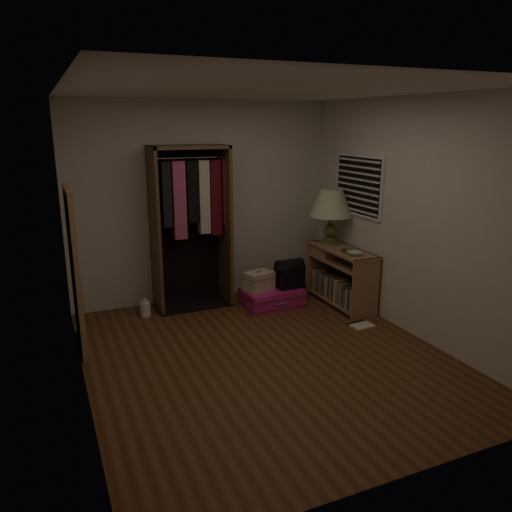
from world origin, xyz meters
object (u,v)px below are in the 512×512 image
at_px(console_bookshelf, 340,274).
at_px(table_lamp, 331,204).
at_px(black_bag, 290,273).
at_px(train_case, 259,281).
at_px(open_wardrobe, 192,213).
at_px(white_jug, 145,309).
at_px(pink_suitcase, 271,297).
at_px(floor_mirror, 75,271).

distance_m(console_bookshelf, table_lamp, 0.93).
xyz_separation_m(black_bag, table_lamp, (0.62, 0.04, 0.86)).
bearing_deg(table_lamp, black_bag, -176.34).
height_order(train_case, table_lamp, table_lamp).
bearing_deg(train_case, open_wardrobe, 131.85).
relative_size(train_case, white_jug, 1.88).
bearing_deg(white_jug, train_case, -10.85).
xyz_separation_m(open_wardrobe, black_bag, (1.15, -0.49, -0.79)).
xyz_separation_m(train_case, white_jug, (-1.41, 0.27, -0.26)).
xyz_separation_m(pink_suitcase, white_jug, (-1.58, 0.29, -0.02)).
height_order(open_wardrobe, table_lamp, open_wardrobe).
relative_size(floor_mirror, train_case, 4.08).
xyz_separation_m(black_bag, white_jug, (-1.83, 0.32, -0.33)).
height_order(console_bookshelf, white_jug, console_bookshelf).
bearing_deg(floor_mirror, train_case, 8.49).
height_order(console_bookshelf, pink_suitcase, console_bookshelf).
bearing_deg(train_case, pink_suitcase, -23.88).
distance_m(console_bookshelf, pink_suitcase, 0.94).
height_order(floor_mirror, table_lamp, floor_mirror).
xyz_separation_m(floor_mirror, pink_suitcase, (2.38, 0.31, -0.74)).
xyz_separation_m(console_bookshelf, floor_mirror, (-3.24, -0.04, 0.46)).
height_order(console_bookshelf, table_lamp, table_lamp).
bearing_deg(open_wardrobe, white_jug, -165.90).
xyz_separation_m(console_bookshelf, pink_suitcase, (-0.86, 0.27, -0.28)).
height_order(black_bag, table_lamp, table_lamp).
bearing_deg(floor_mirror, white_jug, 36.94).
xyz_separation_m(pink_suitcase, black_bag, (0.25, -0.03, 0.31)).
bearing_deg(train_case, console_bookshelf, -32.46).
bearing_deg(white_jug, pink_suitcase, -10.44).
height_order(console_bookshelf, open_wardrobe, open_wardrobe).
bearing_deg(pink_suitcase, train_case, 171.95).
bearing_deg(table_lamp, open_wardrobe, 165.72).
height_order(open_wardrobe, floor_mirror, open_wardrobe).
bearing_deg(white_jug, black_bag, -9.84).
bearing_deg(black_bag, open_wardrobe, 154.93).
bearing_deg(train_case, table_lamp, -17.31).
bearing_deg(table_lamp, white_jug, 173.53).
relative_size(floor_mirror, white_jug, 7.65).
xyz_separation_m(console_bookshelf, open_wardrobe, (-1.76, 0.73, 0.82)).
relative_size(open_wardrobe, pink_suitcase, 2.70).
distance_m(pink_suitcase, train_case, 0.29).
xyz_separation_m(floor_mirror, white_jug, (0.80, 0.60, -0.76)).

